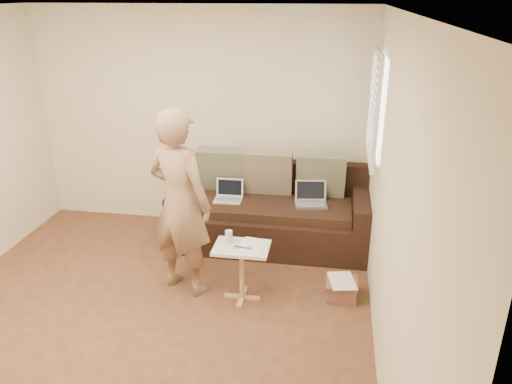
% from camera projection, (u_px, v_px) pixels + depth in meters
% --- Properties ---
extents(floor, '(4.50, 4.50, 0.00)m').
position_uv_depth(floor, '(139.00, 330.00, 4.29)').
color(floor, '#542D1F').
rests_on(floor, ground).
extents(ceiling, '(4.50, 4.50, 0.00)m').
position_uv_depth(ceiling, '(105.00, 11.00, 3.31)').
color(ceiling, white).
rests_on(ceiling, wall_back).
extents(wall_back, '(4.00, 0.00, 4.00)m').
position_uv_depth(wall_back, '(201.00, 121.00, 5.86)').
color(wall_back, beige).
rests_on(wall_back, ground).
extents(wall_right, '(0.00, 4.50, 4.50)m').
position_uv_depth(wall_right, '(391.00, 208.00, 3.51)').
color(wall_right, beige).
rests_on(wall_right, ground).
extents(window_blinds, '(0.12, 0.88, 1.08)m').
position_uv_depth(window_blinds, '(376.00, 106.00, 4.73)').
color(window_blinds, white).
rests_on(window_blinds, wall_right).
extents(sofa, '(2.20, 0.95, 0.85)m').
position_uv_depth(sofa, '(270.00, 209.00, 5.62)').
color(sofa, black).
rests_on(sofa, ground).
extents(pillow_left, '(0.55, 0.29, 0.57)m').
position_uv_depth(pillow_left, '(222.00, 169.00, 5.78)').
color(pillow_left, '#676E51').
rests_on(pillow_left, sofa).
extents(pillow_mid, '(0.55, 0.27, 0.57)m').
position_uv_depth(pillow_mid, '(268.00, 173.00, 5.68)').
color(pillow_mid, '#796B56').
rests_on(pillow_mid, sofa).
extents(pillow_right, '(0.55, 0.28, 0.57)m').
position_uv_depth(pillow_right, '(321.00, 175.00, 5.60)').
color(pillow_right, '#676E51').
rests_on(pillow_right, sofa).
extents(laptop_silver, '(0.38, 0.30, 0.23)m').
position_uv_depth(laptop_silver, '(311.00, 206.00, 5.48)').
color(laptop_silver, '#B7BABC').
rests_on(laptop_silver, sofa).
extents(laptop_white, '(0.31, 0.23, 0.22)m').
position_uv_depth(laptop_white, '(228.00, 201.00, 5.61)').
color(laptop_white, white).
rests_on(laptop_white, sofa).
extents(person, '(0.78, 0.66, 1.82)m').
position_uv_depth(person, '(180.00, 203.00, 4.57)').
color(person, '#846448').
rests_on(person, ground).
extents(side_table, '(0.51, 0.35, 0.56)m').
position_uv_depth(side_table, '(242.00, 273.00, 4.63)').
color(side_table, silver).
rests_on(side_table, ground).
extents(drinking_glass, '(0.07, 0.07, 0.12)m').
position_uv_depth(drinking_glass, '(229.00, 237.00, 4.57)').
color(drinking_glass, silver).
rests_on(drinking_glass, side_table).
extents(scissors, '(0.20, 0.14, 0.02)m').
position_uv_depth(scissors, '(243.00, 247.00, 4.49)').
color(scissors, silver).
rests_on(scissors, side_table).
extents(paper_on_table, '(0.25, 0.33, 0.00)m').
position_uv_depth(paper_on_table, '(252.00, 245.00, 4.54)').
color(paper_on_table, white).
rests_on(paper_on_table, side_table).
extents(striped_box, '(0.30, 0.30, 0.19)m').
position_uv_depth(striped_box, '(341.00, 289.00, 4.71)').
color(striped_box, red).
rests_on(striped_box, ground).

